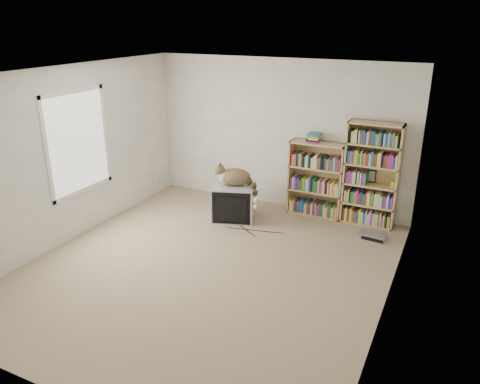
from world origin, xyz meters
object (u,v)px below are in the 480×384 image
at_px(crt_tv, 234,201).
at_px(dvd_player, 373,236).
at_px(bookcase_short, 316,182).
at_px(bookcase_tall, 371,177).
at_px(cat, 238,180).

height_order(crt_tv, dvd_player, crt_tv).
bearing_deg(bookcase_short, bookcase_tall, -0.20).
relative_size(bookcase_tall, bookcase_short, 1.33).
relative_size(cat, bookcase_tall, 0.51).
bearing_deg(bookcase_tall, bookcase_short, 179.80).
xyz_separation_m(cat, dvd_player, (2.13, 0.25, -0.64)).
distance_m(bookcase_tall, bookcase_short, 0.90).
xyz_separation_m(bookcase_tall, dvd_player, (0.20, -0.53, -0.74)).
relative_size(crt_tv, dvd_player, 2.15).
bearing_deg(dvd_player, cat, -167.63).
xyz_separation_m(bookcase_short, dvd_player, (1.07, -0.53, -0.51)).
distance_m(bookcase_tall, dvd_player, 0.93).
height_order(bookcase_tall, bookcase_short, bookcase_tall).
height_order(crt_tv, bookcase_short, bookcase_short).
relative_size(bookcase_short, dvd_player, 3.22).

